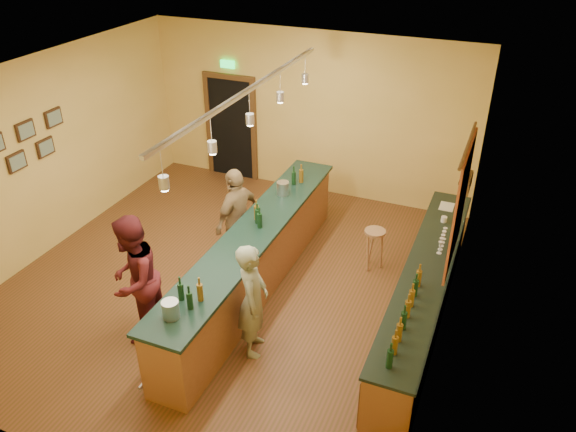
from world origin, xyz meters
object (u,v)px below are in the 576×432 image
at_px(back_counter, 424,295).
at_px(customer_b, 238,218).
at_px(bartender, 253,300).
at_px(customer_a, 134,280).
at_px(bar_stool, 375,238).
at_px(tasting_bar, 255,256).

bearing_deg(back_counter, customer_b, 173.28).
distance_m(bartender, customer_b, 2.05).
height_order(bartender, customer_a, customer_a).
xyz_separation_m(customer_b, bar_stool, (2.06, 0.71, -0.30)).
xyz_separation_m(tasting_bar, bartender, (0.55, -1.20, 0.21)).
height_order(tasting_bar, bar_stool, tasting_bar).
bearing_deg(tasting_bar, customer_b, 135.47).
height_order(customer_a, bar_stool, customer_a).
relative_size(back_counter, tasting_bar, 0.89).
height_order(back_counter, bartender, bartender).
xyz_separation_m(back_counter, customer_a, (-3.51, -1.70, 0.43)).
bearing_deg(bartender, customer_b, 14.03).
bearing_deg(bar_stool, customer_a, -132.50).
bearing_deg(customer_a, bar_stool, 124.83).
distance_m(back_counter, customer_a, 3.93).
bearing_deg(customer_a, customer_b, 154.42).
distance_m(back_counter, bartender, 2.40).
height_order(back_counter, customer_a, customer_a).
relative_size(bartender, customer_a, 0.89).
bearing_deg(bar_stool, bartender, -111.46).
bearing_deg(bar_stool, tasting_bar, -140.51).
distance_m(back_counter, bar_stool, 1.45).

